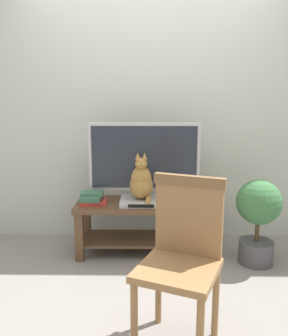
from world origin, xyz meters
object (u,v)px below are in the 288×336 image
tv_stand (144,218)px  potted_plant (258,215)px  cat (141,182)px  book_stack (92,199)px  media_box (141,201)px  tv (144,159)px  wooden_chair (182,250)px

tv_stand → potted_plant: (0.96, -0.21, 0.10)m
potted_plant → cat: bearing=172.3°
cat → book_stack: size_ratio=1.68×
media_box → potted_plant: (0.99, -0.15, -0.07)m
media_box → book_stack: size_ratio=1.49×
media_box → tv: bearing=80.8°
tv_stand → book_stack: size_ratio=4.93×
tv_stand → tv: 0.53m
tv → wooden_chair: tv is taller
media_box → potted_plant: potted_plant is taller
tv → media_box: size_ratio=2.72×
wooden_chair → potted_plant: bearing=53.7°
cat → media_box: bearing=95.4°
wooden_chair → book_stack: 1.34m
wooden_chair → book_stack: size_ratio=3.91×
tv_stand → media_box: media_box is taller
tv_stand → cat: 0.36m
tv_stand → cat: size_ratio=2.94×
tv → potted_plant: tv is taller
cat → wooden_chair: (0.26, -1.13, -0.13)m
cat → potted_plant: 1.03m
cat → potted_plant: (0.99, -0.13, -0.25)m
wooden_chair → potted_plant: (0.73, 0.99, -0.13)m
tv_stand → cat: (-0.02, -0.08, 0.35)m
tv_stand → media_box: size_ratio=3.31×
wooden_chair → book_stack: wooden_chair is taller
book_stack → potted_plant: 1.43m
tv_stand → tv: bearing=90.0°
tv_stand → tv: size_ratio=1.22×
media_box → wooden_chair: 1.17m
media_box → cat: bearing=-84.6°
tv → book_stack: bearing=-163.5°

